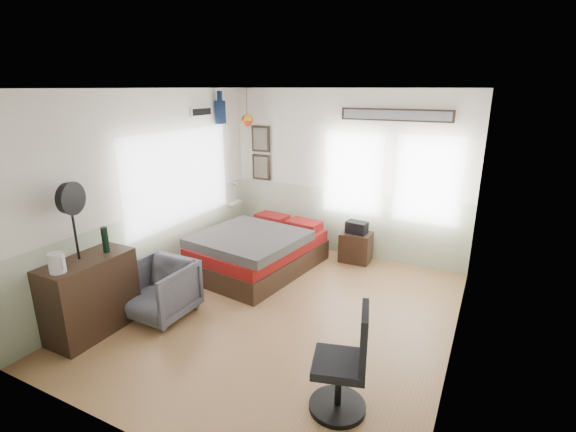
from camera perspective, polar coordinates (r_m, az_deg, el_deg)
name	(u,v)px	position (r m, az deg, el deg)	size (l,w,h in m)	color
ground_plane	(281,313)	(5.38, -1.00, -13.14)	(4.00, 4.50, 0.01)	#AC7447
room_shell	(282,184)	(4.96, -0.88, 4.41)	(4.02, 4.52, 2.71)	silver
wall_decor	(276,126)	(6.91, -1.63, 12.14)	(3.55, 1.32, 1.44)	black
bed	(258,251)	(6.45, -4.07, -4.74)	(1.63, 2.13, 0.63)	#341F14
dresser	(91,296)	(5.31, -25.38, -9.82)	(0.48, 1.00, 0.90)	#341F14
armchair	(159,290)	(5.40, -17.20, -9.60)	(0.74, 0.76, 0.70)	slate
nightstand	(356,247)	(6.84, 9.25, -4.20)	(0.48, 0.38, 0.48)	#341F14
task_chair	(345,370)	(3.81, 7.86, -20.17)	(0.55, 0.55, 1.00)	black
kettle	(57,263)	(4.86, -29.06, -5.62)	(0.19, 0.16, 0.21)	silver
bottle	(105,240)	(5.19, -23.72, -2.99)	(0.08, 0.08, 0.30)	black
stand_fan	(71,200)	(4.95, -27.60, 1.97)	(0.16, 0.35, 0.87)	black
black_bag	(357,227)	(6.73, 9.38, -1.55)	(0.32, 0.21, 0.19)	black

